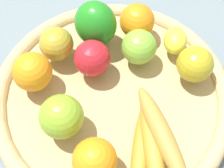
{
  "coord_description": "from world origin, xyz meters",
  "views": [
    {
      "loc": [
        0.15,
        -0.29,
        0.59
      ],
      "look_at": [
        0.0,
        0.0,
        0.06
      ],
      "focal_mm": 52.78,
      "sensor_mm": 36.0,
      "label": 1
    }
  ],
  "objects_px": {
    "apple_3": "(139,47)",
    "apple_0": "(56,44)",
    "apple_2": "(195,64)",
    "lemon_0": "(175,40)",
    "orange_2": "(95,160)",
    "apple_4": "(61,117)",
    "orange_1": "(32,72)",
    "apple_1": "(92,58)",
    "bell_pepper": "(96,24)",
    "orange_0": "(137,21)",
    "banana_bunch": "(152,139)"
  },
  "relations": [
    {
      "from": "banana_bunch",
      "to": "orange_1",
      "type": "height_order",
      "value": "orange_1"
    },
    {
      "from": "apple_4",
      "to": "apple_3",
      "type": "distance_m",
      "value": 0.21
    },
    {
      "from": "orange_1",
      "to": "apple_2",
      "type": "relative_size",
      "value": 1.06
    },
    {
      "from": "orange_1",
      "to": "apple_4",
      "type": "bearing_deg",
      "value": -28.8
    },
    {
      "from": "orange_0",
      "to": "apple_0",
      "type": "bearing_deg",
      "value": -132.47
    },
    {
      "from": "apple_3",
      "to": "orange_2",
      "type": "bearing_deg",
      "value": -81.73
    },
    {
      "from": "bell_pepper",
      "to": "orange_2",
      "type": "distance_m",
      "value": 0.28
    },
    {
      "from": "orange_1",
      "to": "lemon_0",
      "type": "height_order",
      "value": "orange_1"
    },
    {
      "from": "banana_bunch",
      "to": "apple_2",
      "type": "bearing_deg",
      "value": 86.52
    },
    {
      "from": "orange_0",
      "to": "lemon_0",
      "type": "xyz_separation_m",
      "value": [
        0.09,
        -0.0,
        -0.01
      ]
    },
    {
      "from": "orange_0",
      "to": "lemon_0",
      "type": "relative_size",
      "value": 1.15
    },
    {
      "from": "bell_pepper",
      "to": "apple_0",
      "type": "bearing_deg",
      "value": 55.95
    },
    {
      "from": "lemon_0",
      "to": "orange_1",
      "type": "bearing_deg",
      "value": -135.02
    },
    {
      "from": "apple_0",
      "to": "orange_0",
      "type": "distance_m",
      "value": 0.17
    },
    {
      "from": "orange_1",
      "to": "apple_2",
      "type": "bearing_deg",
      "value": 31.16
    },
    {
      "from": "banana_bunch",
      "to": "orange_1",
      "type": "bearing_deg",
      "value": 176.32
    },
    {
      "from": "apple_2",
      "to": "apple_0",
      "type": "height_order",
      "value": "apple_2"
    },
    {
      "from": "apple_2",
      "to": "orange_0",
      "type": "height_order",
      "value": "orange_0"
    },
    {
      "from": "orange_0",
      "to": "bell_pepper",
      "type": "bearing_deg",
      "value": -139.25
    },
    {
      "from": "apple_1",
      "to": "lemon_0",
      "type": "relative_size",
      "value": 1.13
    },
    {
      "from": "apple_2",
      "to": "lemon_0",
      "type": "distance_m",
      "value": 0.07
    },
    {
      "from": "orange_1",
      "to": "orange_0",
      "type": "relative_size",
      "value": 1.03
    },
    {
      "from": "apple_1",
      "to": "orange_2",
      "type": "xyz_separation_m",
      "value": [
        0.1,
        -0.17,
        0.0
      ]
    },
    {
      "from": "apple_0",
      "to": "bell_pepper",
      "type": "xyz_separation_m",
      "value": [
        0.05,
        0.07,
        0.02
      ]
    },
    {
      "from": "apple_1",
      "to": "orange_0",
      "type": "bearing_deg",
      "value": 74.2
    },
    {
      "from": "apple_4",
      "to": "bell_pepper",
      "type": "relative_size",
      "value": 0.78
    },
    {
      "from": "banana_bunch",
      "to": "apple_3",
      "type": "relative_size",
      "value": 2.71
    },
    {
      "from": "orange_0",
      "to": "orange_2",
      "type": "xyz_separation_m",
      "value": [
        0.07,
        -0.3,
        0.0
      ]
    },
    {
      "from": "banana_bunch",
      "to": "orange_0",
      "type": "bearing_deg",
      "value": 121.03
    },
    {
      "from": "orange_1",
      "to": "apple_0",
      "type": "distance_m",
      "value": 0.08
    },
    {
      "from": "apple_2",
      "to": "orange_2",
      "type": "bearing_deg",
      "value": -106.97
    },
    {
      "from": "banana_bunch",
      "to": "lemon_0",
      "type": "distance_m",
      "value": 0.23
    },
    {
      "from": "orange_2",
      "to": "apple_4",
      "type": "bearing_deg",
      "value": 155.62
    },
    {
      "from": "apple_3",
      "to": "apple_0",
      "type": "bearing_deg",
      "value": -155.21
    },
    {
      "from": "lemon_0",
      "to": "apple_1",
      "type": "bearing_deg",
      "value": -134.34
    },
    {
      "from": "apple_4",
      "to": "orange_0",
      "type": "xyz_separation_m",
      "value": [
        0.02,
        0.26,
        -0.0
      ]
    },
    {
      "from": "banana_bunch",
      "to": "apple_2",
      "type": "xyz_separation_m",
      "value": [
        0.01,
        0.18,
        0.0
      ]
    },
    {
      "from": "apple_0",
      "to": "orange_0",
      "type": "xyz_separation_m",
      "value": [
        0.12,
        0.13,
        0.0
      ]
    },
    {
      "from": "apple_1",
      "to": "orange_2",
      "type": "distance_m",
      "value": 0.2
    },
    {
      "from": "apple_2",
      "to": "apple_3",
      "type": "xyz_separation_m",
      "value": [
        -0.11,
        -0.01,
        -0.0
      ]
    },
    {
      "from": "apple_4",
      "to": "orange_1",
      "type": "relative_size",
      "value": 1.05
    },
    {
      "from": "apple_1",
      "to": "bell_pepper",
      "type": "bearing_deg",
      "value": 113.89
    },
    {
      "from": "banana_bunch",
      "to": "orange_1",
      "type": "xyz_separation_m",
      "value": [
        -0.25,
        0.02,
        0.01
      ]
    },
    {
      "from": "orange_2",
      "to": "banana_bunch",
      "type": "bearing_deg",
      "value": 49.37
    },
    {
      "from": "orange_0",
      "to": "orange_2",
      "type": "bearing_deg",
      "value": -77.37
    },
    {
      "from": "apple_0",
      "to": "apple_1",
      "type": "xyz_separation_m",
      "value": [
        0.08,
        0.0,
        0.0
      ]
    },
    {
      "from": "orange_1",
      "to": "orange_2",
      "type": "height_order",
      "value": "orange_1"
    },
    {
      "from": "apple_4",
      "to": "apple_0",
      "type": "xyz_separation_m",
      "value": [
        -0.1,
        0.13,
        -0.0
      ]
    },
    {
      "from": "apple_1",
      "to": "lemon_0",
      "type": "distance_m",
      "value": 0.18
    },
    {
      "from": "apple_1",
      "to": "orange_1",
      "type": "bearing_deg",
      "value": -136.04
    }
  ]
}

